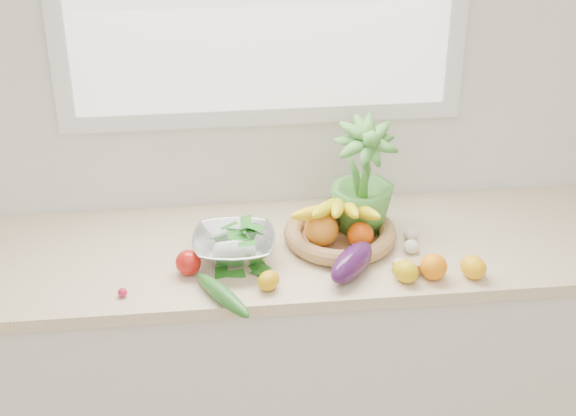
{
  "coord_description": "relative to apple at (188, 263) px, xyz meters",
  "views": [
    {
      "loc": [
        -0.21,
        -0.4,
        2.37
      ],
      "look_at": [
        0.05,
        1.93,
        1.05
      ],
      "focal_mm": 55.0,
      "sensor_mm": 36.0,
      "label": 1
    }
  ],
  "objects": [
    {
      "name": "garlic_c",
      "position": [
        0.63,
        -0.06,
        -0.02
      ],
      "size": [
        0.06,
        0.06,
        0.04
      ],
      "primitive_type": "ellipsoid",
      "rotation": [
        0.0,
        0.0,
        0.25
      ],
      "color": "white",
      "rests_on": "countertop"
    },
    {
      "name": "garlic_a",
      "position": [
        0.71,
        0.12,
        -0.02
      ],
      "size": [
        0.06,
        0.06,
        0.04
      ],
      "primitive_type": "ellipsoid",
      "rotation": [
        0.0,
        0.0,
        0.35
      ],
      "color": "beige",
      "rests_on": "countertop"
    },
    {
      "name": "lemon_c",
      "position": [
        0.84,
        -0.11,
        -0.0
      ],
      "size": [
        0.1,
        0.11,
        0.07
      ],
      "primitive_type": "ellipsoid",
      "rotation": [
        0.0,
        0.0,
        0.45
      ],
      "color": "#FFAF0D",
      "rests_on": "countertop"
    },
    {
      "name": "back_wall",
      "position": [
        0.26,
        0.42,
        0.41
      ],
      "size": [
        4.5,
        0.02,
        2.7
      ],
      "primitive_type": "cube",
      "color": "white",
      "rests_on": "ground"
    },
    {
      "name": "orange_loose",
      "position": [
        0.72,
        -0.11,
        0.0
      ],
      "size": [
        0.09,
        0.09,
        0.08
      ],
      "primitive_type": "sphere",
      "rotation": [
        0.0,
        0.0,
        0.14
      ],
      "color": "orange",
      "rests_on": "countertop"
    },
    {
      "name": "potted_herb",
      "position": [
        0.56,
        0.19,
        0.16
      ],
      "size": [
        0.25,
        0.25,
        0.37
      ],
      "primitive_type": "imported",
      "rotation": [
        0.0,
        0.0,
        0.2
      ],
      "color": "#478E33",
      "rests_on": "countertop"
    },
    {
      "name": "radish",
      "position": [
        -0.19,
        -0.1,
        -0.02
      ],
      "size": [
        0.04,
        0.04,
        0.03
      ],
      "primitive_type": "sphere",
      "rotation": [
        0.0,
        0.0,
        0.34
      ],
      "color": "#BE173F",
      "rests_on": "countertop"
    },
    {
      "name": "apple",
      "position": [
        0.0,
        0.0,
        0.0
      ],
      "size": [
        0.1,
        0.1,
        0.08
      ],
      "primitive_type": "sphere",
      "rotation": [
        0.0,
        0.0,
        -0.42
      ],
      "color": "#B5150E",
      "rests_on": "countertop"
    },
    {
      "name": "counter_cabinet",
      "position": [
        0.26,
        0.12,
        -0.51
      ],
      "size": [
        2.2,
        0.58,
        0.86
      ],
      "primitive_type": "cube",
      "color": "silver",
      "rests_on": "ground"
    },
    {
      "name": "colander_with_spinach",
      "position": [
        0.14,
        0.06,
        0.03
      ],
      "size": [
        0.27,
        0.27,
        0.13
      ],
      "color": "silver",
      "rests_on": "countertop"
    },
    {
      "name": "lemon_b",
      "position": [
        0.23,
        -0.11,
        -0.01
      ],
      "size": [
        0.09,
        0.09,
        0.06
      ],
      "primitive_type": "ellipsoid",
      "rotation": [
        0.0,
        0.0,
        -0.73
      ],
      "color": "#DA9B0B",
      "rests_on": "countertop"
    },
    {
      "name": "countertop",
      "position": [
        0.26,
        0.12,
        -0.06
      ],
      "size": [
        2.24,
        0.62,
        0.04
      ],
      "primitive_type": "cube",
      "color": "beige",
      "rests_on": "counter_cabinet"
    },
    {
      "name": "fruit_basket",
      "position": [
        0.48,
        0.13,
        0.01
      ],
      "size": [
        0.44,
        0.44,
        0.19
      ],
      "color": "tan",
      "rests_on": "countertop"
    },
    {
      "name": "eggplant",
      "position": [
        0.48,
        -0.06,
        0.01
      ],
      "size": [
        0.2,
        0.23,
        0.09
      ],
      "primitive_type": "ellipsoid",
      "rotation": [
        0.0,
        0.0,
        -0.65
      ],
      "color": "#37103E",
      "rests_on": "countertop"
    },
    {
      "name": "lemon_a",
      "position": [
        0.64,
        -0.11,
        -0.01
      ],
      "size": [
        0.1,
        0.11,
        0.07
      ],
      "primitive_type": "ellipsoid",
      "rotation": [
        0.0,
        0.0,
        0.6
      ],
      "color": "gold",
      "rests_on": "countertop"
    },
    {
      "name": "ginger",
      "position": [
        0.67,
        -0.07,
        -0.02
      ],
      "size": [
        0.12,
        0.07,
        0.04
      ],
      "primitive_type": "cube",
      "rotation": [
        0.0,
        0.0,
        0.23
      ],
      "color": "tan",
      "rests_on": "countertop"
    },
    {
      "name": "cucumber",
      "position": [
        0.09,
        -0.16,
        -0.01
      ],
      "size": [
        0.18,
        0.25,
        0.05
      ],
      "primitive_type": "ellipsoid",
      "rotation": [
        0.0,
        0.0,
        0.53
      ],
      "color": "#235B1A",
      "rests_on": "countertop"
    },
    {
      "name": "garlic_b",
      "position": [
        0.69,
        0.04,
        -0.02
      ],
      "size": [
        0.06,
        0.06,
        0.04
      ],
      "primitive_type": "ellipsoid",
      "rotation": [
        0.0,
        0.0,
        0.29
      ],
      "color": "white",
      "rests_on": "countertop"
    }
  ]
}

